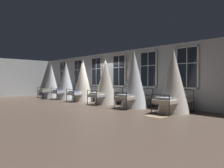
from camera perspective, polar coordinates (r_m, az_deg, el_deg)
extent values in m
plane|color=#4C3D33|center=(13.22, -4.55, -4.97)|extent=(31.60, 31.60, 0.00)
cube|color=silver|center=(13.85, -1.01, 1.87)|extent=(16.80, 0.10, 3.17)
cube|color=silver|center=(19.80, -23.69, 1.56)|extent=(0.10, 6.26, 3.17)
cube|color=black|center=(18.29, -13.04, 2.90)|extent=(1.11, 0.02, 1.97)
cube|color=silver|center=(18.28, -13.02, -0.07)|extent=(1.11, 0.06, 0.07)
cube|color=silver|center=(18.34, -13.05, 5.86)|extent=(1.11, 0.06, 0.07)
cube|color=silver|center=(18.74, -13.84, 2.85)|extent=(0.07, 0.06, 1.97)
cube|color=silver|center=(17.84, -12.19, 2.95)|extent=(0.07, 0.06, 1.97)
cube|color=silver|center=(18.29, -13.04, 2.90)|extent=(0.04, 0.06, 1.97)
cube|color=silver|center=(18.30, -13.04, 3.51)|extent=(1.11, 0.06, 0.04)
cube|color=black|center=(16.41, -9.13, 3.12)|extent=(1.11, 0.02, 1.97)
cube|color=silver|center=(16.41, -9.12, -0.19)|extent=(1.11, 0.06, 0.07)
cube|color=silver|center=(16.47, -9.15, 6.41)|extent=(1.11, 0.06, 0.07)
cube|color=silver|center=(16.85, -10.13, 3.06)|extent=(0.07, 0.06, 1.97)
cube|color=silver|center=(15.98, -8.08, 3.17)|extent=(0.07, 0.06, 1.97)
cube|color=silver|center=(16.41, -9.13, 3.12)|extent=(0.04, 0.06, 1.97)
cube|color=silver|center=(16.42, -9.14, 3.80)|extent=(1.11, 0.06, 0.04)
cube|color=black|center=(14.63, -4.26, 3.37)|extent=(1.11, 0.02, 1.97)
cube|color=silver|center=(14.63, -4.25, -0.35)|extent=(1.11, 0.06, 0.07)
cube|color=silver|center=(14.70, -4.26, 7.06)|extent=(1.11, 0.06, 0.07)
cube|color=silver|center=(15.04, -5.51, 3.31)|extent=(0.07, 0.06, 1.97)
cube|color=silver|center=(14.23, -2.93, 3.43)|extent=(0.07, 0.06, 1.97)
cube|color=silver|center=(14.63, -4.26, 3.37)|extent=(0.04, 0.06, 1.97)
cube|color=silver|center=(14.64, -4.26, 4.14)|extent=(1.11, 0.06, 0.04)
cube|color=black|center=(12.99, 1.92, 3.65)|extent=(1.11, 0.02, 1.97)
cube|color=silver|center=(12.98, 1.91, -0.53)|extent=(1.11, 0.06, 0.07)
cube|color=silver|center=(13.06, 1.92, 7.81)|extent=(1.11, 0.06, 0.07)
cube|color=silver|center=(13.36, 0.33, 3.58)|extent=(0.07, 0.06, 1.97)
cube|color=silver|center=(12.63, 3.60, 3.72)|extent=(0.07, 0.06, 1.97)
cube|color=silver|center=(12.99, 1.92, 3.65)|extent=(0.04, 0.06, 1.97)
cube|color=silver|center=(13.00, 1.92, 4.52)|extent=(1.11, 0.06, 0.04)
cube|color=black|center=(11.54, 9.76, 3.95)|extent=(1.11, 0.02, 1.97)
cube|color=silver|center=(11.53, 9.75, -0.76)|extent=(1.11, 0.06, 0.07)
cube|color=silver|center=(11.62, 9.78, 8.62)|extent=(1.11, 0.06, 0.07)
cube|color=silver|center=(11.86, 7.75, 3.88)|extent=(0.07, 0.06, 1.97)
cube|color=silver|center=(11.23, 11.89, 4.02)|extent=(0.07, 0.06, 1.97)
cube|color=silver|center=(11.54, 9.76, 3.95)|extent=(0.04, 0.06, 1.97)
cube|color=silver|center=(11.55, 9.77, 4.92)|extent=(1.11, 0.06, 0.04)
cube|color=black|center=(10.36, 19.63, 4.22)|extent=(1.11, 0.02, 1.97)
cube|color=silver|center=(10.35, 19.59, -1.03)|extent=(1.11, 0.06, 0.07)
cube|color=silver|center=(10.45, 19.66, 9.41)|extent=(1.11, 0.06, 0.07)
cube|color=silver|center=(10.61, 17.11, 4.16)|extent=(0.07, 0.06, 1.97)
cube|color=silver|center=(10.13, 22.26, 4.27)|extent=(0.07, 0.06, 1.97)
cube|color=silver|center=(10.36, 19.63, 4.22)|extent=(0.04, 0.06, 1.97)
cube|color=silver|center=(10.37, 19.63, 5.30)|extent=(1.11, 0.06, 0.04)
cube|color=silver|center=(13.82, -1.41, -3.66)|extent=(11.68, 0.10, 0.36)
cylinder|color=black|center=(18.63, -13.98, -1.76)|extent=(0.04, 0.04, 0.95)
cylinder|color=black|center=(17.90, -12.68, -1.87)|extent=(0.04, 0.04, 0.95)
cylinder|color=black|center=(17.79, -19.51, -2.14)|extent=(0.04, 0.04, 0.82)
cylinder|color=black|center=(17.01, -18.39, -2.28)|extent=(0.04, 0.04, 0.82)
cylinder|color=black|center=(18.19, -16.68, -1.95)|extent=(0.05, 1.95, 0.03)
cylinder|color=black|center=(17.43, -15.46, -2.08)|extent=(0.05, 1.95, 0.03)
cylinder|color=black|center=(18.25, -13.35, -0.33)|extent=(0.85, 0.04, 0.03)
cylinder|color=black|center=(17.38, -18.97, -0.86)|extent=(0.85, 0.04, 0.03)
cube|color=#B7B2A3|center=(17.81, -16.08, -1.76)|extent=(0.89, 1.98, 0.16)
ellipsoid|color=silver|center=(18.14, -14.01, -1.23)|extent=(0.65, 0.41, 0.14)
cube|color=slate|center=(17.49, -18.18, -1.40)|extent=(0.70, 0.37, 0.10)
cone|color=white|center=(17.78, -16.10, 0.80)|extent=(1.37, 1.37, 2.63)
cylinder|color=black|center=(16.74, -10.15, -2.07)|extent=(0.04, 0.04, 0.95)
cylinder|color=black|center=(16.03, -8.55, -2.21)|extent=(0.04, 0.04, 0.95)
cylinder|color=black|center=(15.80, -16.18, -2.53)|extent=(0.04, 0.04, 0.82)
cylinder|color=black|center=(15.04, -14.76, -2.70)|extent=(0.04, 0.04, 0.82)
cylinder|color=black|center=(16.25, -13.08, -2.30)|extent=(0.07, 1.95, 0.03)
cylinder|color=black|center=(15.51, -11.56, -2.46)|extent=(0.07, 1.95, 0.03)
cylinder|color=black|center=(16.36, -9.38, -0.48)|extent=(0.85, 0.05, 0.03)
cylinder|color=black|center=(15.40, -15.50, -1.10)|extent=(0.85, 0.05, 0.03)
cube|color=silver|center=(15.87, -12.34, -2.09)|extent=(0.91, 1.99, 0.16)
ellipsoid|color=silver|center=(16.24, -10.08, -1.49)|extent=(0.66, 0.41, 0.14)
cube|color=slate|center=(15.52, -14.63, -1.70)|extent=(0.70, 0.37, 0.10)
cone|color=white|center=(15.85, -12.35, 0.97)|extent=(1.37, 1.37, 2.73)
cylinder|color=black|center=(14.95, -5.81, -2.44)|extent=(0.04, 0.04, 0.95)
cylinder|color=black|center=(14.30, -3.71, -2.60)|extent=(0.04, 0.04, 0.95)
cylinder|color=black|center=(13.84, -12.18, -3.02)|extent=(0.04, 0.04, 0.82)
cylinder|color=black|center=(13.13, -10.23, -3.24)|extent=(0.04, 0.04, 0.82)
cylinder|color=black|center=(14.37, -8.87, -2.73)|extent=(0.06, 1.95, 0.03)
cylinder|color=black|center=(13.69, -6.83, -2.92)|extent=(0.06, 1.95, 0.03)
cylinder|color=black|center=(14.60, -4.78, -0.67)|extent=(0.85, 0.04, 0.03)
cylinder|color=black|center=(13.46, -11.24, -1.39)|extent=(0.85, 0.04, 0.03)
cube|color=silver|center=(14.02, -7.87, -2.50)|extent=(0.89, 1.98, 0.16)
ellipsoid|color=silver|center=(14.46, -5.52, -1.80)|extent=(0.65, 0.41, 0.14)
cube|color=slate|center=(13.61, -10.31, -2.08)|extent=(0.70, 0.37, 0.10)
cone|color=silver|center=(14.00, -7.88, 1.13)|extent=(1.37, 1.37, 2.81)
cylinder|color=black|center=(13.21, 0.29, -2.91)|extent=(0.04, 0.04, 0.95)
cylinder|color=black|center=(12.60, 2.88, -3.11)|extent=(0.04, 0.04, 0.95)
cylinder|color=black|center=(12.00, -6.65, -3.64)|extent=(0.04, 0.04, 0.82)
cylinder|color=black|center=(11.32, -4.18, -3.93)|extent=(0.04, 0.04, 0.82)
cylinder|color=black|center=(12.58, -3.01, -3.28)|extent=(0.08, 1.95, 0.03)
cylinder|color=black|center=(11.94, -0.46, -3.51)|extent=(0.08, 1.95, 0.03)
cylinder|color=black|center=(12.88, 1.56, -0.91)|extent=(0.85, 0.05, 0.03)
cylinder|color=black|center=(11.63, -5.45, -1.78)|extent=(0.85, 0.05, 0.03)
cube|color=silver|center=(12.25, -1.77, -3.02)|extent=(0.92, 1.99, 0.16)
ellipsoid|color=#B7B2A3|center=(12.73, 0.77, -2.19)|extent=(0.66, 0.42, 0.14)
cube|color=tan|center=(11.80, -4.43, -2.56)|extent=(0.70, 0.38, 0.10)
cone|color=silver|center=(12.22, -1.77, 0.74)|extent=(1.37, 1.37, 2.64)
cylinder|color=black|center=(11.73, 7.68, -3.44)|extent=(0.04, 0.04, 0.95)
cylinder|color=black|center=(11.20, 10.97, -3.67)|extent=(0.04, 0.04, 0.95)
cylinder|color=black|center=(10.34, 0.58, -4.40)|extent=(0.04, 0.04, 0.82)
cylinder|color=black|center=(9.73, 3.94, -4.76)|extent=(0.04, 0.04, 0.82)
cylinder|color=black|center=(11.02, 4.35, -3.91)|extent=(0.09, 1.95, 0.03)
cylinder|color=black|center=(10.45, 7.70, -4.19)|extent=(0.09, 1.95, 0.03)
cylinder|color=black|center=(11.43, 9.29, -1.18)|extent=(0.85, 0.06, 0.03)
cylinder|color=black|center=(10.00, 2.21, -2.25)|extent=(0.85, 0.06, 0.03)
cube|color=beige|center=(10.72, 5.99, -3.63)|extent=(0.93, 2.00, 0.16)
ellipsoid|color=silver|center=(11.26, 8.52, -2.64)|extent=(0.66, 0.42, 0.14)
cube|color=#8C939E|center=(10.19, 3.27, -3.14)|extent=(0.71, 0.38, 0.10)
cone|color=white|center=(10.68, 6.00, 1.21)|extent=(1.37, 1.37, 2.84)
cylinder|color=black|center=(10.48, 17.08, -4.02)|extent=(0.04, 0.04, 0.95)
cylinder|color=black|center=(10.08, 21.24, -4.26)|extent=(0.04, 0.04, 0.95)
cylinder|color=black|center=(8.88, 10.61, -5.35)|extent=(0.04, 0.04, 0.82)
cylinder|color=black|center=(8.40, 15.25, -5.74)|extent=(0.04, 0.04, 0.82)
cylinder|color=black|center=(9.66, 14.12, -4.65)|extent=(0.07, 1.95, 0.03)
cylinder|color=black|center=(9.22, 18.52, -4.95)|extent=(0.07, 1.95, 0.03)
cylinder|color=black|center=(10.24, 19.14, -1.50)|extent=(0.85, 0.05, 0.03)
cylinder|color=black|center=(8.59, 12.87, -2.84)|extent=(0.85, 0.05, 0.03)
cube|color=beige|center=(9.43, 16.27, -4.32)|extent=(0.90, 1.99, 0.16)
ellipsoid|color=beige|center=(10.05, 18.47, -3.15)|extent=(0.66, 0.41, 0.14)
cube|color=#8C939E|center=(8.82, 13.84, -3.85)|extent=(0.70, 0.37, 0.10)
cone|color=silver|center=(9.39, 16.30, 0.76)|extent=(1.37, 1.37, 2.71)
cube|color=brown|center=(17.23, -20.14, -3.59)|extent=(0.81, 0.58, 0.01)
cube|color=brown|center=(11.45, -6.89, -5.91)|extent=(0.83, 0.60, 0.01)
cube|color=#8E7A5B|center=(8.34, 11.68, -8.57)|extent=(0.81, 0.57, 0.01)
cube|color=#2D3342|center=(16.18, -17.79, -3.12)|extent=(0.58, 0.26, 0.44)
cube|color=tan|center=(16.22, -17.44, -3.11)|extent=(0.50, 0.06, 0.03)
torus|color=#2D3342|center=(16.16, -17.80, -2.29)|extent=(0.16, 0.16, 0.02)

